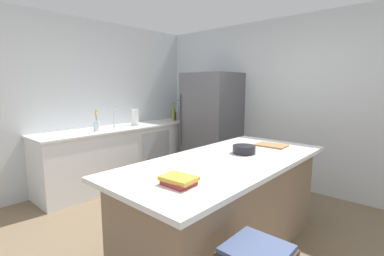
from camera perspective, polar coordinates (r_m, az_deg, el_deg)
ground_plane at (r=3.00m, az=0.08°, el=-22.86°), size 7.20×7.20×0.00m
wall_rear at (r=4.50m, az=19.61°, el=4.76°), size 6.00×0.10×2.60m
wall_left at (r=4.58m, az=-23.50°, el=4.60°), size 0.10×6.00×2.60m
counter_run_left at (r=4.72m, az=-13.37°, el=-5.17°), size 0.68×2.87×0.92m
kitchen_island at (r=2.72m, az=7.13°, el=-15.55°), size 1.03×2.29×0.91m
refrigerator at (r=4.76m, az=4.15°, el=0.56°), size 0.85×0.78×1.79m
sink_faucet at (r=4.55m, az=-15.91°, el=2.09°), size 0.15×0.05×0.30m
flower_vase at (r=4.28m, az=-19.28°, el=0.67°), size 0.09×0.09×0.32m
paper_towel_roll at (r=4.74m, az=-11.81°, el=2.21°), size 0.14×0.14×0.31m
wine_bottle at (r=5.44m, az=-2.02°, el=3.40°), size 0.07×0.07×0.37m
soda_bottle at (r=5.40m, az=-2.91°, el=3.31°), size 0.07×0.07×0.38m
syrup_bottle at (r=5.33m, az=-3.70°, el=2.60°), size 0.07×0.07×0.22m
olive_oil_bottle at (r=5.22m, az=-3.91°, el=2.98°), size 0.06×0.06×0.35m
cookbook_stack at (r=1.90m, az=-2.79°, el=-10.87°), size 0.25×0.19×0.06m
mixing_bowl at (r=2.80m, az=10.80°, el=-4.41°), size 0.23×0.23×0.08m
cutting_board at (r=3.21m, az=16.20°, el=-3.48°), size 0.34×0.24×0.02m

